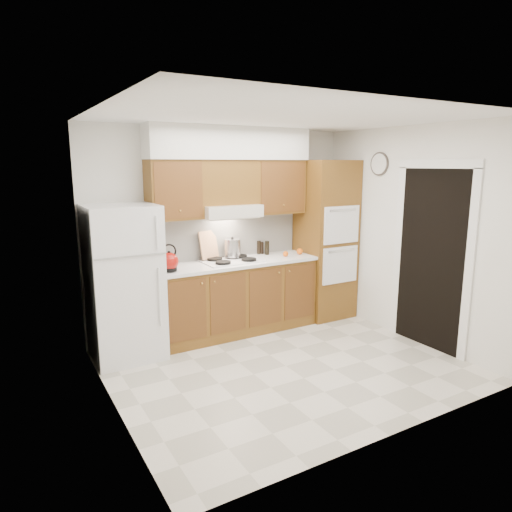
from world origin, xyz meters
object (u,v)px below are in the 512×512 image
Objects in this scene: kettle at (169,262)px; stock_pot at (232,248)px; oven_cabinet at (325,240)px; fridge at (124,283)px.

stock_pot is (0.95, 0.28, 0.02)m from kettle.
kettle is at bearing -177.35° from oven_cabinet.
oven_cabinet is at bearing -6.99° from stock_pot.
oven_cabinet is 1.40m from stock_pot.
fridge is 0.78× the size of oven_cabinet.
fridge is 2.86m from oven_cabinet.
oven_cabinet reaches higher than stock_pot.
kettle is at bearing -8.23° from fridge.
oven_cabinet is 2.34m from kettle.
kettle is 0.96× the size of stock_pot.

